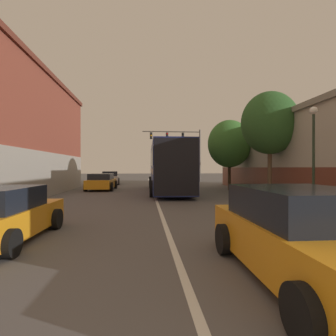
{
  "coord_description": "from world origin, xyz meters",
  "views": [
    {
      "loc": [
        -0.63,
        0.78,
        1.76
      ],
      "look_at": [
        0.9,
        17.78,
        1.74
      ],
      "focal_mm": 28.0,
      "sensor_mm": 36.0,
      "label": 1
    }
  ],
  "objects_px": {
    "parked_car_left_mid": "(110,178)",
    "parked_car_left_far": "(0,216)",
    "traffic_signal_gantry": "(181,143)",
    "hatchback_foreground": "(308,237)",
    "bus": "(168,166)",
    "parked_car_left_near": "(101,182)",
    "street_lamp": "(314,151)",
    "street_tree_near": "(270,123)",
    "street_tree_far": "(229,144)"
  },
  "relations": [
    {
      "from": "parked_car_left_mid",
      "to": "parked_car_left_far",
      "type": "xyz_separation_m",
      "value": [
        0.22,
        -21.74,
        -0.04
      ]
    },
    {
      "from": "traffic_signal_gantry",
      "to": "hatchback_foreground",
      "type": "bearing_deg",
      "value": -93.91
    },
    {
      "from": "parked_car_left_far",
      "to": "bus",
      "type": "bearing_deg",
      "value": -20.88
    },
    {
      "from": "parked_car_left_near",
      "to": "traffic_signal_gantry",
      "type": "distance_m",
      "value": 13.93
    },
    {
      "from": "parked_car_left_near",
      "to": "traffic_signal_gantry",
      "type": "xyz_separation_m",
      "value": [
        7.86,
        10.72,
        4.15
      ]
    },
    {
      "from": "hatchback_foreground",
      "to": "street_lamp",
      "type": "relative_size",
      "value": 1.06
    },
    {
      "from": "hatchback_foreground",
      "to": "street_lamp",
      "type": "xyz_separation_m",
      "value": [
        4.14,
        5.95,
        1.74
      ]
    },
    {
      "from": "street_lamp",
      "to": "street_tree_near",
      "type": "bearing_deg",
      "value": 82.01
    },
    {
      "from": "hatchback_foreground",
      "to": "parked_car_left_far",
      "type": "relative_size",
      "value": 1.11
    },
    {
      "from": "bus",
      "to": "street_lamp",
      "type": "relative_size",
      "value": 2.65
    },
    {
      "from": "parked_car_left_mid",
      "to": "street_lamp",
      "type": "xyz_separation_m",
      "value": [
        10.34,
        -18.43,
        1.76
      ]
    },
    {
      "from": "parked_car_left_far",
      "to": "street_tree_far",
      "type": "height_order",
      "value": "street_tree_far"
    },
    {
      "from": "hatchback_foreground",
      "to": "parked_car_left_mid",
      "type": "distance_m",
      "value": 25.16
    },
    {
      "from": "parked_car_left_near",
      "to": "street_lamp",
      "type": "height_order",
      "value": "street_lamp"
    },
    {
      "from": "parked_car_left_far",
      "to": "hatchback_foreground",
      "type": "bearing_deg",
      "value": -112.28
    },
    {
      "from": "bus",
      "to": "hatchback_foreground",
      "type": "xyz_separation_m",
      "value": [
        0.83,
        -15.14,
        -1.22
      ]
    },
    {
      "from": "bus",
      "to": "hatchback_foreground",
      "type": "distance_m",
      "value": 15.21
    },
    {
      "from": "parked_car_left_near",
      "to": "parked_car_left_far",
      "type": "xyz_separation_m",
      "value": [
        -0.02,
        -14.56,
        -0.01
      ]
    },
    {
      "from": "hatchback_foreground",
      "to": "street_tree_near",
      "type": "relative_size",
      "value": 0.7
    },
    {
      "from": "hatchback_foreground",
      "to": "street_tree_far",
      "type": "xyz_separation_m",
      "value": [
        4.18,
        16.43,
        2.98
      ]
    },
    {
      "from": "bus",
      "to": "parked_car_left_mid",
      "type": "distance_m",
      "value": 10.76
    },
    {
      "from": "hatchback_foreground",
      "to": "street_tree_far",
      "type": "distance_m",
      "value": 17.22
    },
    {
      "from": "parked_car_left_mid",
      "to": "hatchback_foreground",
      "type": "bearing_deg",
      "value": -171.46
    },
    {
      "from": "parked_car_left_near",
      "to": "parked_car_left_mid",
      "type": "distance_m",
      "value": 7.19
    },
    {
      "from": "street_tree_near",
      "to": "street_tree_far",
      "type": "distance_m",
      "value": 5.48
    },
    {
      "from": "street_tree_near",
      "to": "street_tree_far",
      "type": "height_order",
      "value": "street_tree_near"
    },
    {
      "from": "hatchback_foreground",
      "to": "parked_car_left_near",
      "type": "distance_m",
      "value": 18.2
    },
    {
      "from": "parked_car_left_far",
      "to": "street_tree_far",
      "type": "xyz_separation_m",
      "value": [
        10.16,
        13.8,
        3.04
      ]
    },
    {
      "from": "parked_car_left_near",
      "to": "parked_car_left_mid",
      "type": "xyz_separation_m",
      "value": [
        -0.25,
        7.18,
        0.03
      ]
    },
    {
      "from": "street_tree_near",
      "to": "parked_car_left_mid",
      "type": "bearing_deg",
      "value": 129.66
    },
    {
      "from": "bus",
      "to": "street_lamp",
      "type": "bearing_deg",
      "value": -150.88
    },
    {
      "from": "parked_car_left_near",
      "to": "traffic_signal_gantry",
      "type": "relative_size",
      "value": 0.57
    },
    {
      "from": "street_tree_near",
      "to": "traffic_signal_gantry",
      "type": "bearing_deg",
      "value": 99.9
    },
    {
      "from": "bus",
      "to": "street_tree_near",
      "type": "relative_size",
      "value": 1.77
    },
    {
      "from": "traffic_signal_gantry",
      "to": "street_tree_far",
      "type": "distance_m",
      "value": 11.76
    },
    {
      "from": "street_tree_near",
      "to": "street_lamp",
      "type": "bearing_deg",
      "value": -97.99
    },
    {
      "from": "parked_car_left_far",
      "to": "street_tree_near",
      "type": "bearing_deg",
      "value": -50.67
    },
    {
      "from": "street_lamp",
      "to": "parked_car_left_near",
      "type": "bearing_deg",
      "value": 131.9
    },
    {
      "from": "hatchback_foreground",
      "to": "street_tree_far",
      "type": "relative_size",
      "value": 0.8
    },
    {
      "from": "hatchback_foreground",
      "to": "parked_car_left_mid",
      "type": "bearing_deg",
      "value": 14.89
    },
    {
      "from": "parked_car_left_far",
      "to": "street_tree_near",
      "type": "height_order",
      "value": "street_tree_near"
    },
    {
      "from": "traffic_signal_gantry",
      "to": "street_tree_far",
      "type": "relative_size",
      "value": 1.29
    },
    {
      "from": "hatchback_foreground",
      "to": "traffic_signal_gantry",
      "type": "bearing_deg",
      "value": -3.3
    },
    {
      "from": "parked_car_left_mid",
      "to": "parked_car_left_near",
      "type": "bearing_deg",
      "value": 176.22
    },
    {
      "from": "street_lamp",
      "to": "street_tree_near",
      "type": "xyz_separation_m",
      "value": [
        0.72,
        5.1,
        1.99
      ]
    },
    {
      "from": "parked_car_left_far",
      "to": "street_lamp",
      "type": "distance_m",
      "value": 10.8
    },
    {
      "from": "bus",
      "to": "street_tree_near",
      "type": "xyz_separation_m",
      "value": [
        5.68,
        -4.09,
        2.5
      ]
    },
    {
      "from": "parked_car_left_near",
      "to": "hatchback_foreground",
      "type": "bearing_deg",
      "value": -159.59
    },
    {
      "from": "parked_car_left_near",
      "to": "street_tree_near",
      "type": "distance_m",
      "value": 13.0
    },
    {
      "from": "parked_car_left_far",
      "to": "parked_car_left_mid",
      "type": "bearing_deg",
      "value": 2.09
    }
  ]
}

